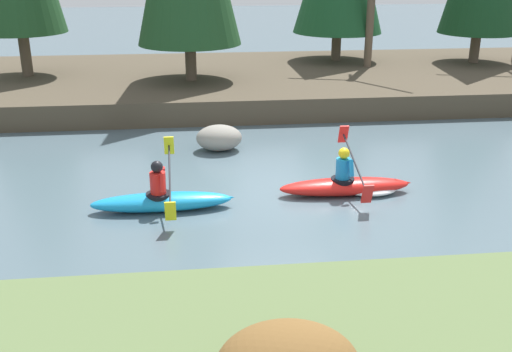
% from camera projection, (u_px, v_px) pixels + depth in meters
% --- Properties ---
extents(ground_plane, '(90.00, 90.00, 0.00)m').
position_uv_depth(ground_plane, '(283.00, 189.00, 12.56)').
color(ground_plane, '#4C606B').
extents(riverbank_far, '(44.00, 8.68, 0.72)m').
position_uv_depth(riverbank_far, '(243.00, 82.00, 21.09)').
color(riverbank_far, '#4C4233').
rests_on(riverbank_far, ground).
extents(kayaker_lead, '(2.77, 2.06, 1.20)m').
position_uv_depth(kayaker_lead, '(350.00, 185.00, 12.26)').
color(kayaker_lead, red).
rests_on(kayaker_lead, ground).
extents(kayaker_middle, '(2.77, 2.06, 1.20)m').
position_uv_depth(kayaker_middle, '(163.00, 199.00, 11.50)').
color(kayaker_middle, '#1993D6').
rests_on(kayaker_middle, ground).
extents(boulder_midstream, '(1.14, 0.89, 0.64)m').
position_uv_depth(boulder_midstream, '(219.00, 138.00, 14.93)').
color(boulder_midstream, gray).
rests_on(boulder_midstream, ground).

